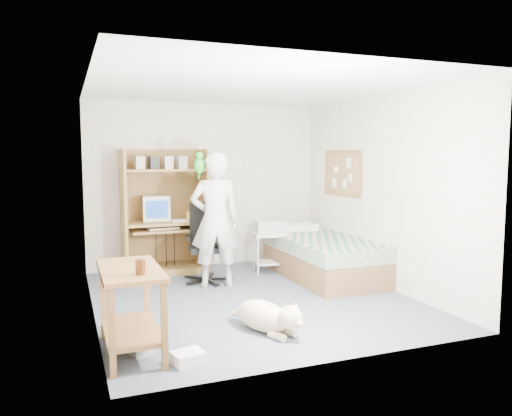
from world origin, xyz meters
The scene contains 21 objects.
floor centered at (0.00, 0.00, 0.00)m, with size 4.00×4.00×0.00m, color #485062.
wall_back centered at (0.00, 2.00, 1.25)m, with size 3.60×0.02×2.50m, color beige.
wall_right centered at (1.80, 0.00, 1.25)m, with size 0.02×4.00×2.50m, color beige.
wall_left centered at (-1.80, 0.00, 1.25)m, with size 0.02×4.00×2.50m, color beige.
ceiling centered at (0.00, 0.00, 2.50)m, with size 3.60×4.00×0.02m, color white.
computer_hutch centered at (-0.70, 1.74, 0.82)m, with size 1.20×0.63×1.80m.
bed centered at (1.30, 0.62, 0.29)m, with size 1.02×2.02×0.66m.
side_desk centered at (-1.55, -1.20, 0.49)m, with size 0.50×1.00×0.75m.
corkboard centered at (1.77, 0.90, 1.45)m, with size 0.04×0.94×0.66m.
office_chair centered at (-0.28, 0.98, 0.38)m, with size 0.59×0.59×1.05m.
person centered at (-0.24, 0.67, 0.87)m, with size 0.64×0.42×1.75m, color silver.
parrot centered at (-0.44, 0.69, 1.60)m, with size 0.13×0.23×0.35m.
dog centered at (-0.26, -1.15, 0.16)m, with size 0.54×0.92×0.36m.
printer_cart centered at (0.74, 1.16, 0.38)m, with size 0.55×0.48×0.58m.
printer centered at (0.74, 1.16, 0.67)m, with size 0.42×0.32×0.18m, color #B6B7B1.
crt_monitor centered at (-0.82, 1.75, 0.95)m, with size 0.43×0.44×0.36m.
keyboard centered at (-0.75, 1.58, 0.67)m, with size 0.45×0.16×0.03m, color beige.
pencil_cup centered at (-0.36, 1.65, 0.82)m, with size 0.08×0.08×0.12m, color gold.
drink_glass centered at (-1.50, -1.47, 0.81)m, with size 0.08×0.08×0.12m, color #411E0A.
floor_box_a centered at (-1.15, -1.60, 0.05)m, with size 0.25×0.20×0.10m, color white.
floor_box_b centered at (-1.49, -1.24, 0.04)m, with size 0.18×0.22×0.08m, color #A9A9A5.
Camera 1 is at (-2.05, -5.49, 1.71)m, focal length 35.00 mm.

